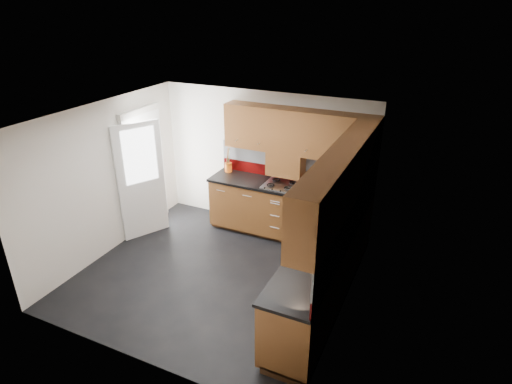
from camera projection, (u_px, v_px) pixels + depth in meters
The scene contains 14 objects.
room at pixel (211, 182), 5.76m from camera, with size 4.00×3.80×2.64m.
base_cabinets at pixel (300, 242), 6.38m from camera, with size 2.70×3.20×0.95m.
countertop at pixel (301, 214), 6.18m from camera, with size 2.72×3.22×0.04m.
backsplash at pixel (321, 192), 6.16m from camera, with size 2.70×3.20×0.54m.
upper_cabinets at pixel (318, 154), 5.79m from camera, with size 2.50×3.20×0.72m.
extractor_hood at pixel (286, 163), 7.03m from camera, with size 0.60×0.33×0.40m, color #5F3315.
glass_cabinet at pixel (358, 151), 5.83m from camera, with size 0.32×0.80×0.66m.
back_door at pixel (144, 174), 7.25m from camera, with size 0.42×1.19×2.04m.
gas_hob at pixel (282, 185), 7.02m from camera, with size 0.59×0.52×0.05m.
utensil_pot at pixel (228, 166), 7.57m from camera, with size 0.13×0.13×0.46m.
toaster at pixel (353, 189), 6.71m from camera, with size 0.27×0.18×0.18m.
food_processor at pixel (338, 209), 6.01m from camera, with size 0.16×0.16×0.27m.
paper_towel at pixel (329, 245), 5.14m from camera, with size 0.12×0.12×0.24m, color white.
orange_cloth at pixel (346, 209), 6.26m from camera, with size 0.14×0.12×0.02m, color #EA4D1A.
Camera 1 is at (2.77, -4.54, 3.78)m, focal length 30.00 mm.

